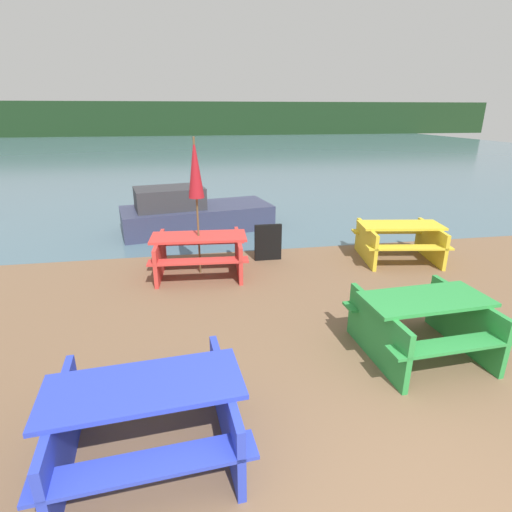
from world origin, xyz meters
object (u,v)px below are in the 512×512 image
Objects in this scene: picnic_table_blue at (147,413)px; picnic_table_yellow at (399,238)px; picnic_table_red at (199,250)px; signboard at (268,242)px; umbrella_crimson at (195,169)px; picnic_table_green at (423,321)px; boat at (192,214)px.

picnic_table_yellow is (4.69, 4.25, 0.01)m from picnic_table_blue.
signboard reaches higher than picnic_table_red.
signboard is at bearing 18.24° from umbrella_crimson.
picnic_table_green is 2.11× the size of signboard.
umbrella_crimson is at bearing 81.48° from picnic_table_blue.
picnic_table_blue is at bearing -98.52° from umbrella_crimson.
picnic_table_green is 3.53m from picnic_table_yellow.
picnic_table_green is at bearing -71.88° from signboard.
picnic_table_green reaches higher than picnic_table_yellow.
boat reaches higher than picnic_table_blue.
picnic_table_blue is 4.27m from picnic_table_red.
boat is at bearing 120.38° from signboard.
signboard is at bearing 66.46° from picnic_table_blue.
picnic_table_yellow reaches higher than picnic_table_red.
picnic_table_blue is 0.45× the size of boat.
picnic_table_green is at bearing 17.70° from picnic_table_blue.
signboard is (1.48, -2.52, -0.05)m from boat.
picnic_table_blue is 5.11m from signboard.
umbrella_crimson is (0.63, 4.22, 1.50)m from picnic_table_blue.
picnic_table_red is at bearing -161.76° from signboard.
picnic_table_green is 6.72m from boat.
boat is 2.92m from signboard.
picnic_table_yellow is (4.06, 0.03, 0.00)m from picnic_table_red.
picnic_table_red is at bearing -99.42° from boat.
picnic_table_yellow is 0.73× the size of umbrella_crimson.
picnic_table_blue is 4.52m from umbrella_crimson.
umbrella_crimson is 0.63× the size of boat.
signboard is (1.41, 0.46, -1.57)m from umbrella_crimson.
picnic_table_blue is at bearing -98.52° from picnic_table_red.
picnic_table_blue is 6.33m from picnic_table_yellow.
umbrella_crimson reaches higher than picnic_table_blue.
picnic_table_yellow is at bearing 0.47° from picnic_table_red.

